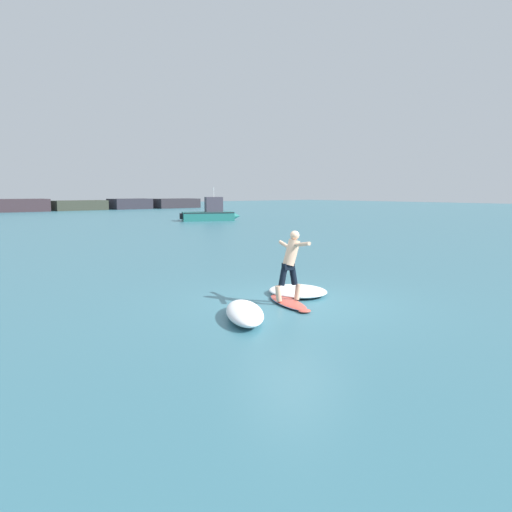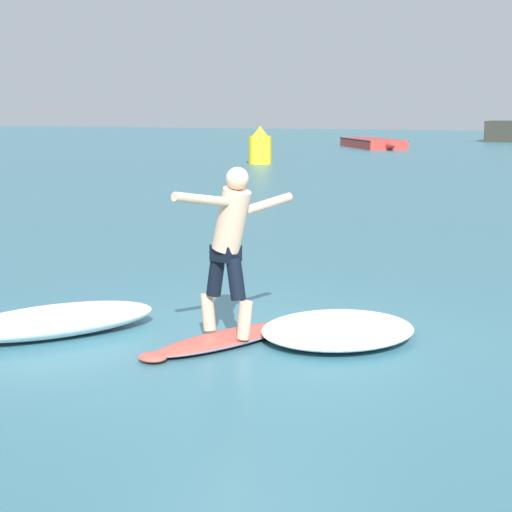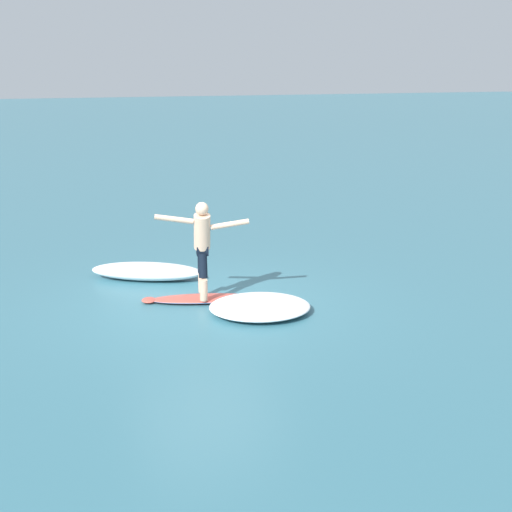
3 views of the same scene
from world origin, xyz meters
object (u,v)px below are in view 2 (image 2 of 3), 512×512
object	(u,v)px
surfer	(230,238)
small_boat_offshore	(373,143)
channel_marker_buoy	(260,147)
surfboard	(224,339)

from	to	relation	value
surfer	small_boat_offshore	distance (m)	47.79
small_boat_offshore	channel_marker_buoy	xyz separation A→B (m)	(1.06, -18.76, 0.43)
surfboard	channel_marker_buoy	world-z (taller)	channel_marker_buoy
small_boat_offshore	channel_marker_buoy	world-z (taller)	channel_marker_buoy
surfer	channel_marker_buoy	bearing A→B (deg)	115.39
surfboard	small_boat_offshore	xyz separation A→B (m)	(-13.78, 45.75, 0.27)
surfboard	surfer	distance (m)	1.04
channel_marker_buoy	surfboard	bearing A→B (deg)	-64.76
surfboard	channel_marker_buoy	bearing A→B (deg)	115.24
surfer	small_boat_offshore	xyz separation A→B (m)	(-13.86, 45.73, -0.76)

